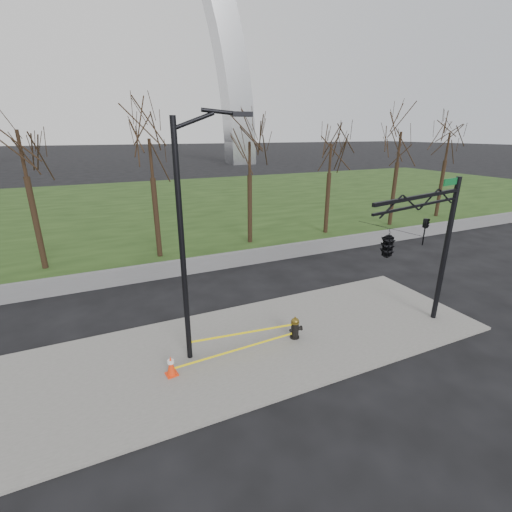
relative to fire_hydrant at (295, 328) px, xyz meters
name	(u,v)px	position (x,y,z in m)	size (l,w,h in m)	color
ground	(258,344)	(-1.41, 0.32, -0.51)	(500.00, 500.00, 0.00)	black
sidewalk	(258,343)	(-1.41, 0.32, -0.46)	(18.00, 6.00, 0.10)	slate
grass_strip	(144,204)	(-1.41, 30.32, -0.48)	(120.00, 40.00, 0.06)	#1F3513
guardrail	(199,265)	(-1.41, 8.32, -0.06)	(60.00, 0.30, 0.90)	#59595B
tree_row	(204,188)	(0.31, 12.32, 3.63)	(49.44, 4.00, 8.29)	black
fire_hydrant	(295,328)	(0.00, 0.00, 0.00)	(0.55, 0.36, 0.89)	black
traffic_cone	(171,365)	(-4.77, -0.24, -0.06)	(0.41, 0.41, 0.71)	#FA340D
street_light	(188,230)	(-3.76, 0.44, 4.18)	(2.38, 0.53, 8.21)	black
traffic_signal_mast	(402,239)	(2.99, -1.73, 3.64)	(5.02, 2.54, 6.00)	black
caution_tape	(241,342)	(-2.21, 0.04, -0.03)	(4.76, 0.71, 0.45)	yellow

